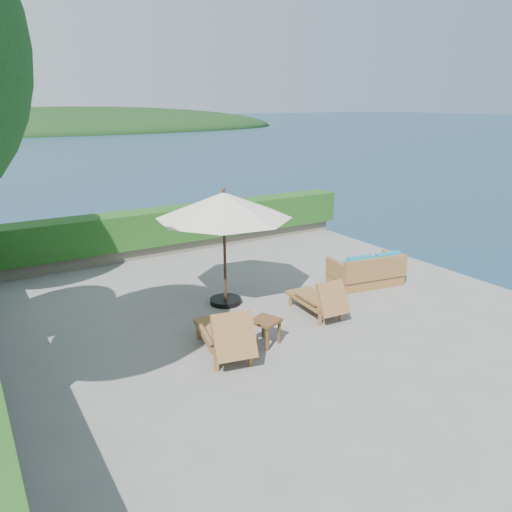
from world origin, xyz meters
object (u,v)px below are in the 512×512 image
lounge_left (225,334)px  side_table (265,324)px  wicker_loveseat (367,272)px  patio_umbrella (224,206)px  lounge_right (319,299)px

lounge_left → side_table: (0.85, -0.01, -0.01)m
side_table → wicker_loveseat: (3.88, 1.39, -0.08)m
patio_umbrella → side_table: bearing=-98.0°
lounge_left → side_table: 0.85m
lounge_right → wicker_loveseat: bearing=24.7°
patio_umbrella → side_table: (-0.30, -2.18, -1.83)m
patio_umbrella → lounge_right: patio_umbrella is taller
lounge_right → lounge_left: bearing=-164.6°
side_table → lounge_left: bearing=179.5°
lounge_right → side_table: 1.79m
lounge_right → side_table: (-1.70, -0.54, 0.04)m
lounge_left → lounge_right: lounge_left is taller
patio_umbrella → lounge_left: 3.06m
patio_umbrella → side_table: size_ratio=5.89×
patio_umbrella → lounge_right: 2.86m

